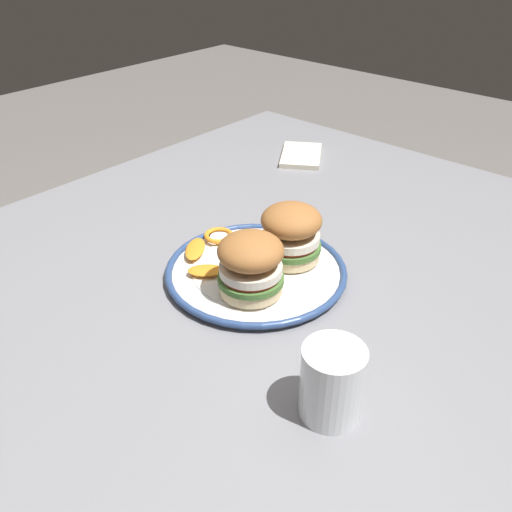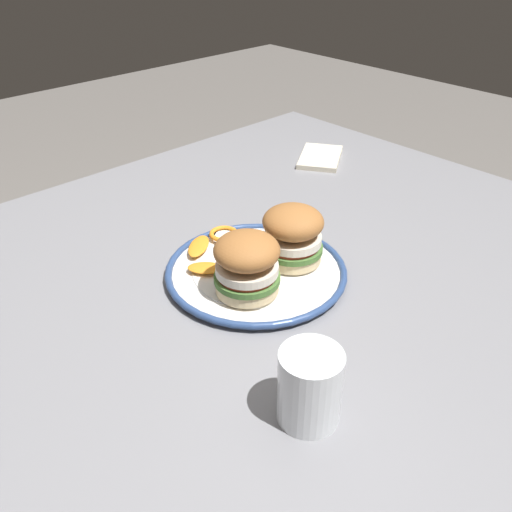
% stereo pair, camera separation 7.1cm
% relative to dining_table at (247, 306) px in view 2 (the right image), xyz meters
% --- Properties ---
extents(dining_table, '(1.38, 1.08, 0.78)m').
position_rel_dining_table_xyz_m(dining_table, '(0.00, 0.00, 0.00)').
color(dining_table, gray).
rests_on(dining_table, ground).
extents(dinner_plate, '(0.31, 0.31, 0.02)m').
position_rel_dining_table_xyz_m(dinner_plate, '(-0.01, -0.03, 0.10)').
color(dinner_plate, white).
rests_on(dinner_plate, dining_table).
extents(sandwich_half_left, '(0.12, 0.12, 0.10)m').
position_rel_dining_table_xyz_m(sandwich_half_left, '(0.05, -0.06, 0.16)').
color(sandwich_half_left, beige).
rests_on(sandwich_half_left, dinner_plate).
extents(sandwich_half_right, '(0.11, 0.11, 0.10)m').
position_rel_dining_table_xyz_m(sandwich_half_right, '(-0.07, -0.07, 0.16)').
color(sandwich_half_right, beige).
rests_on(sandwich_half_right, dinner_plate).
extents(orange_peel_curled, '(0.07, 0.07, 0.01)m').
position_rel_dining_table_xyz_m(orange_peel_curled, '(0.01, 0.01, 0.11)').
color(orange_peel_curled, orange).
rests_on(orange_peel_curled, dinner_plate).
extents(orange_peel_strip_long, '(0.08, 0.07, 0.01)m').
position_rel_dining_table_xyz_m(orange_peel_strip_long, '(-0.04, 0.08, 0.11)').
color(orange_peel_strip_long, orange).
rests_on(orange_peel_strip_long, dinner_plate).
extents(orange_peel_strip_short, '(0.07, 0.07, 0.01)m').
position_rel_dining_table_xyz_m(orange_peel_strip_short, '(-0.08, 0.02, 0.11)').
color(orange_peel_strip_short, orange).
rests_on(orange_peel_strip_short, dinner_plate).
extents(orange_peel_small_curl, '(0.08, 0.08, 0.01)m').
position_rel_dining_table_xyz_m(orange_peel_small_curl, '(0.02, 0.08, 0.11)').
color(orange_peel_small_curl, orange).
rests_on(orange_peel_small_curl, dinner_plate).
extents(drinking_glass, '(0.08, 0.08, 0.10)m').
position_rel_dining_table_xyz_m(drinking_glass, '(-0.17, -0.30, 0.13)').
color(drinking_glass, white).
rests_on(drinking_glass, dining_table).
extents(folded_napkin, '(0.18, 0.16, 0.01)m').
position_rel_dining_table_xyz_m(folded_napkin, '(0.46, 0.23, 0.10)').
color(folded_napkin, beige).
rests_on(folded_napkin, dining_table).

